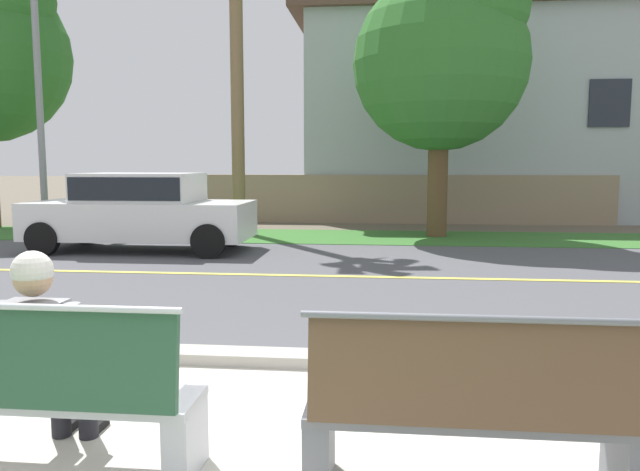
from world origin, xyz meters
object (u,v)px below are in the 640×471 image
object	(u,v)px
streetlamp	(43,74)
shade_tree_left	(447,50)
car_white_near	(141,208)
bench_left	(40,396)
seated_person_grey	(46,348)
bench_right	(473,414)

from	to	relation	value
streetlamp	shade_tree_left	xyz separation A→B (m)	(9.49, 0.44, 0.47)
streetlamp	car_white_near	bearing A→B (deg)	-36.66
bench_left	shade_tree_left	bearing A→B (deg)	74.11
car_white_near	streetlamp	distance (m)	5.11
bench_left	seated_person_grey	world-z (taller)	seated_person_grey
streetlamp	bench_left	bearing A→B (deg)	-60.50
seated_person_grey	car_white_near	size ratio (longest dim) A/B	0.29
seated_person_grey	bench_left	bearing A→B (deg)	-72.58
car_white_near	shade_tree_left	xyz separation A→B (m)	(6.16, 2.92, 3.45)
car_white_near	shade_tree_left	world-z (taller)	shade_tree_left
bench_left	bench_right	bearing A→B (deg)	0.00
seated_person_grey	streetlamp	world-z (taller)	streetlamp
car_white_near	shade_tree_left	distance (m)	7.64
bench_right	car_white_near	xyz separation A→B (m)	(-5.24, 8.53, 0.40)
shade_tree_left	seated_person_grey	bearing A→B (deg)	-106.36
car_white_near	bench_right	bearing A→B (deg)	-58.46
bench_right	seated_person_grey	distance (m)	2.41
seated_person_grey	car_white_near	xyz separation A→B (m)	(-2.84, 8.36, 0.18)
seated_person_grey	streetlamp	size ratio (longest dim) A/B	0.19
car_white_near	streetlamp	bearing A→B (deg)	143.34
bench_right	bench_left	bearing A→B (deg)	180.00
bench_right	car_white_near	world-z (taller)	car_white_near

